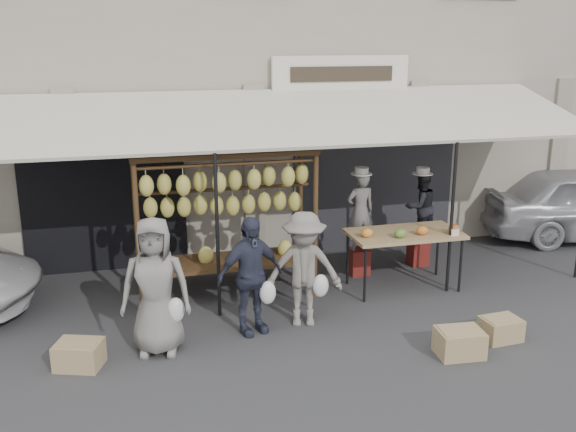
% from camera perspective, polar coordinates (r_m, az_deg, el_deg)
% --- Properties ---
extents(ground_plane, '(90.00, 90.00, 0.00)m').
position_cam_1_polar(ground_plane, '(8.31, 2.13, -11.26)').
color(ground_plane, '#2D2D30').
extents(shophouse, '(24.00, 6.15, 7.30)m').
position_cam_1_polar(shophouse, '(13.75, -5.79, 15.16)').
color(shophouse, '#A0998A').
rests_on(shophouse, ground_plane).
extents(awning, '(10.00, 2.35, 2.92)m').
position_cam_1_polar(awning, '(9.68, -1.58, 8.63)').
color(awning, beige).
rests_on(awning, ground_plane).
extents(banana_rack, '(2.60, 0.90, 2.24)m').
position_cam_1_polar(banana_rack, '(9.21, -5.62, 1.83)').
color(banana_rack, '#432E17').
rests_on(banana_rack, ground_plane).
extents(produce_table, '(1.70, 0.90, 1.04)m').
position_cam_1_polar(produce_table, '(9.86, 10.41, -1.67)').
color(produce_table, '#A17E54').
rests_on(produce_table, ground_plane).
extents(vendor_left, '(0.48, 0.33, 1.28)m').
position_cam_1_polar(vendor_left, '(10.30, 6.44, 0.43)').
color(vendor_left, slate).
rests_on(vendor_left, stool_left).
extents(vendor_right, '(0.65, 0.54, 1.19)m').
position_cam_1_polar(vendor_right, '(10.93, 11.71, 0.81)').
color(vendor_right, black).
rests_on(vendor_right, stool_right).
extents(customer_left, '(0.93, 0.69, 1.72)m').
position_cam_1_polar(customer_left, '(7.93, -11.69, -6.15)').
color(customer_left, gray).
rests_on(customer_left, ground_plane).
extents(customer_mid, '(1.00, 0.65, 1.58)m').
position_cam_1_polar(customer_mid, '(8.32, -3.40, -5.31)').
color(customer_mid, '#303448').
rests_on(customer_mid, ground_plane).
extents(customer_right, '(1.13, 0.81, 1.57)m').
position_cam_1_polar(customer_right, '(8.53, 1.42, -4.76)').
color(customer_right, slate).
rests_on(customer_right, ground_plane).
extents(stool_left, '(0.33, 0.33, 0.43)m').
position_cam_1_polar(stool_left, '(10.56, 6.30, -4.04)').
color(stool_left, maroon).
rests_on(stool_left, ground_plane).
extents(stool_right, '(0.38, 0.38, 0.42)m').
position_cam_1_polar(stool_right, '(11.16, 11.48, -3.19)').
color(stool_right, maroon).
rests_on(stool_right, ground_plane).
extents(crate_near_a, '(0.58, 0.46, 0.33)m').
position_cam_1_polar(crate_near_a, '(8.24, 14.99, -10.82)').
color(crate_near_a, tan).
rests_on(crate_near_a, ground_plane).
extents(crate_near_b, '(0.51, 0.40, 0.29)m').
position_cam_1_polar(crate_near_b, '(8.78, 18.36, -9.51)').
color(crate_near_b, tan).
rests_on(crate_near_b, ground_plane).
extents(crate_far, '(0.62, 0.55, 0.31)m').
position_cam_1_polar(crate_far, '(8.09, -18.07, -11.64)').
color(crate_far, tan).
rests_on(crate_far, ground_plane).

